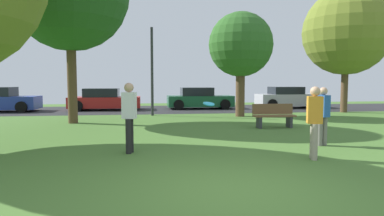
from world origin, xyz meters
TOP-DOWN VIEW (x-y plane):
  - ground_plane at (0.00, 0.00)m, footprint 44.00×44.00m
  - road_strip at (0.00, 16.00)m, footprint 44.00×6.40m
  - maple_tree_near at (9.83, 12.56)m, footprint 4.82×4.82m
  - oak_tree_center at (3.33, 11.22)m, footprint 3.20×3.20m
  - person_thrower at (-1.79, 3.17)m, footprint 0.37×0.30m
  - person_catcher at (2.35, 1.93)m, footprint 0.37×0.30m
  - person_bystander at (3.39, 3.42)m, footprint 0.30×0.37m
  - frisbee_disc at (0.07, 2.61)m, footprint 0.36×0.36m
  - parked_car_red at (-3.92, 16.13)m, footprint 4.28×2.11m
  - parked_car_green at (2.05, 16.25)m, footprint 4.19×1.97m
  - parked_car_silver at (8.03, 16.05)m, footprint 4.18×1.93m
  - park_bench at (3.44, 7.03)m, footprint 1.60×0.45m
  - street_lamp_post at (-1.05, 12.20)m, footprint 0.14×0.14m

SIDE VIEW (x-z plane):
  - ground_plane at x=0.00m, z-range 0.00..0.00m
  - road_strip at x=0.00m, z-range 0.00..0.01m
  - park_bench at x=3.44m, z-range 0.01..0.91m
  - parked_car_red at x=-3.92m, z-range -0.05..1.28m
  - parked_car_green at x=2.05m, z-range -0.06..1.32m
  - parked_car_silver at x=8.03m, z-range -0.05..1.36m
  - person_bystander at x=3.39m, z-range 0.08..1.67m
  - person_catcher at x=2.35m, z-range 0.08..1.72m
  - person_thrower at x=-1.79m, z-range 0.09..1.82m
  - frisbee_disc at x=0.07m, z-range 1.19..1.27m
  - street_lamp_post at x=-1.05m, z-range 0.00..4.50m
  - oak_tree_center at x=3.33m, z-range 0.96..6.16m
  - maple_tree_near at x=9.83m, z-range 1.05..8.00m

